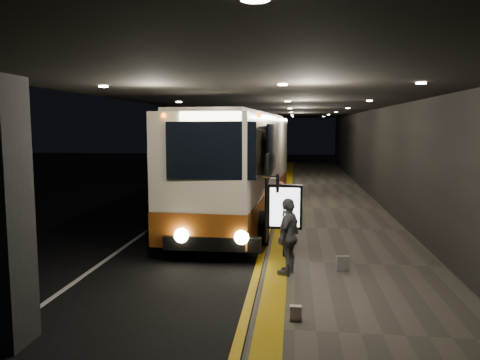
# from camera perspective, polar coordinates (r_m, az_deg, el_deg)

# --- Properties ---
(ground) EXTENTS (90.00, 90.00, 0.00)m
(ground) POSITION_cam_1_polar(r_m,az_deg,el_deg) (15.69, -5.44, -6.72)
(ground) COLOR black
(lane_line_white) EXTENTS (0.12, 50.00, 0.01)m
(lane_line_white) POSITION_cam_1_polar(r_m,az_deg,el_deg) (20.86, -7.39, -3.40)
(lane_line_white) COLOR silver
(lane_line_white) RESTS_ON ground
(kerb_stripe_yellow) EXTENTS (0.18, 50.00, 0.01)m
(kerb_stripe_yellow) POSITION_cam_1_polar(r_m,az_deg,el_deg) (20.26, 4.09, -3.66)
(kerb_stripe_yellow) COLOR gold
(kerb_stripe_yellow) RESTS_ON ground
(sidewalk) EXTENTS (4.50, 50.00, 0.15)m
(sidewalk) POSITION_cam_1_polar(r_m,az_deg,el_deg) (20.29, 10.89, -3.55)
(sidewalk) COLOR #514C44
(sidewalk) RESTS_ON ground
(tactile_strip) EXTENTS (0.50, 50.00, 0.01)m
(tactile_strip) POSITION_cam_1_polar(r_m,az_deg,el_deg) (20.22, 5.51, -3.26)
(tactile_strip) COLOR gold
(tactile_strip) RESTS_ON sidewalk
(terminal_wall) EXTENTS (0.10, 50.00, 6.00)m
(terminal_wall) POSITION_cam_1_polar(r_m,az_deg,el_deg) (20.28, 17.45, 4.58)
(terminal_wall) COLOR black
(terminal_wall) RESTS_ON ground
(support_columns) EXTENTS (0.80, 24.80, 4.40)m
(support_columns) POSITION_cam_1_polar(r_m,az_deg,el_deg) (19.56, -7.34, 2.42)
(support_columns) COLOR black
(support_columns) RESTS_ON ground
(canopy) EXTENTS (9.00, 50.00, 0.40)m
(canopy) POSITION_cam_1_polar(r_m,az_deg,el_deg) (19.96, 4.64, 9.43)
(canopy) COLOR black
(canopy) RESTS_ON support_columns
(coach_main) EXTENTS (3.40, 12.88, 3.98)m
(coach_main) POSITION_cam_1_polar(r_m,az_deg,el_deg) (18.11, 0.00, 1.22)
(coach_main) COLOR beige
(coach_main) RESTS_ON ground
(coach_second) EXTENTS (2.80, 12.19, 3.82)m
(coach_second) POSITION_cam_1_polar(r_m,az_deg,el_deg) (32.43, 2.34, 3.45)
(coach_second) COLOR beige
(coach_second) RESTS_ON ground
(passenger_boarding) EXTENTS (0.45, 0.60, 1.52)m
(passenger_boarding) POSITION_cam_1_polar(r_m,az_deg,el_deg) (16.54, 5.09, -2.82)
(passenger_boarding) COLOR #AE5155
(passenger_boarding) RESTS_ON sidewalk
(passenger_waiting_grey) EXTENTS (0.89, 1.18, 1.81)m
(passenger_waiting_grey) POSITION_cam_1_polar(r_m,az_deg,el_deg) (11.02, 5.93, -6.85)
(passenger_waiting_grey) COLOR #55545A
(passenger_waiting_grey) RESTS_ON sidewalk
(bag_polka) EXTENTS (0.31, 0.16, 0.36)m
(bag_polka) POSITION_cam_1_polar(r_m,az_deg,el_deg) (11.67, 12.37, -9.88)
(bag_polka) COLOR black
(bag_polka) RESTS_ON sidewalk
(bag_plain) EXTENTS (0.22, 0.13, 0.26)m
(bag_plain) POSITION_cam_1_polar(r_m,az_deg,el_deg) (8.74, 6.80, -15.81)
(bag_plain) COLOR silver
(bag_plain) RESTS_ON sidewalk
(info_sign) EXTENTS (0.92, 0.17, 1.94)m
(info_sign) POSITION_cam_1_polar(r_m,az_deg,el_deg) (12.35, 5.48, -3.44)
(info_sign) COLOR black
(info_sign) RESTS_ON sidewalk
(stanchion_post) EXTENTS (0.05, 0.05, 1.01)m
(stanchion_post) POSITION_cam_1_polar(r_m,az_deg,el_deg) (13.62, 5.35, -5.95)
(stanchion_post) COLOR black
(stanchion_post) RESTS_ON sidewalk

